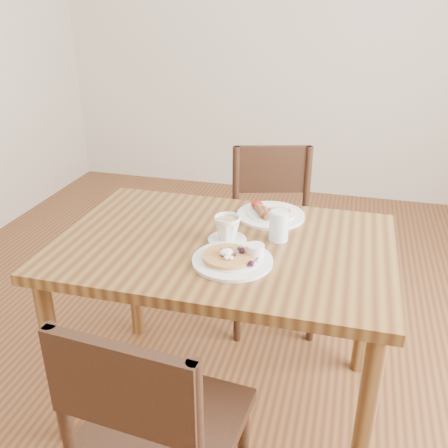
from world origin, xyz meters
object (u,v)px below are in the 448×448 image
at_px(chair_near, 155,430).
at_px(water_glass, 279,226).
at_px(chair_far, 272,229).
at_px(teacup_saucer, 227,230).
at_px(dining_table, 224,265).
at_px(pancake_plate, 234,258).
at_px(breakfast_plate, 270,214).

xyz_separation_m(chair_near, water_glass, (0.21, 0.71, 0.31)).
relative_size(chair_near, chair_far, 1.00).
bearing_deg(teacup_saucer, chair_far, 84.82).
relative_size(teacup_saucer, water_glass, 1.27).
bearing_deg(water_glass, dining_table, -160.43).
bearing_deg(chair_near, pancake_plate, 84.78).
height_order(dining_table, chair_near, chair_near).
bearing_deg(teacup_saucer, pancake_plate, -67.30).
distance_m(teacup_saucer, water_glass, 0.19).
bearing_deg(pancake_plate, chair_far, 89.96).
bearing_deg(chair_far, water_glass, 85.25).
xyz_separation_m(dining_table, teacup_saucer, (0.01, 0.01, 0.14)).
height_order(chair_far, teacup_saucer, chair_far).
relative_size(chair_near, water_glass, 8.01).
distance_m(breakfast_plate, water_glass, 0.21).
height_order(dining_table, teacup_saucer, teacup_saucer).
distance_m(pancake_plate, teacup_saucer, 0.16).
relative_size(chair_far, breakfast_plate, 3.26).
height_order(chair_far, water_glass, chair_far).
relative_size(dining_table, water_glass, 10.92).
bearing_deg(water_glass, chair_far, 100.79).
relative_size(chair_near, teacup_saucer, 6.29).
xyz_separation_m(chair_near, breakfast_plate, (0.14, 0.90, 0.27)).
distance_m(chair_near, water_glass, 0.80).
bearing_deg(chair_near, water_glass, 78.69).
xyz_separation_m(chair_far, water_glass, (0.12, -0.61, 0.31)).
relative_size(dining_table, pancake_plate, 4.44).
height_order(dining_table, chair_far, chair_far).
bearing_deg(water_glass, breakfast_plate, 108.90).
bearing_deg(teacup_saucer, breakfast_plate, 66.28).
relative_size(dining_table, chair_far, 1.36).
distance_m(dining_table, breakfast_plate, 0.31).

